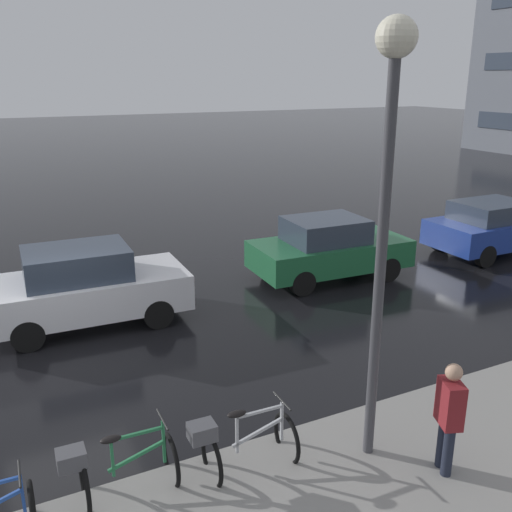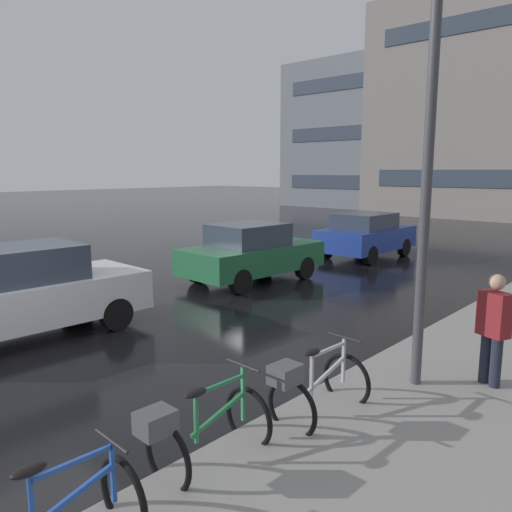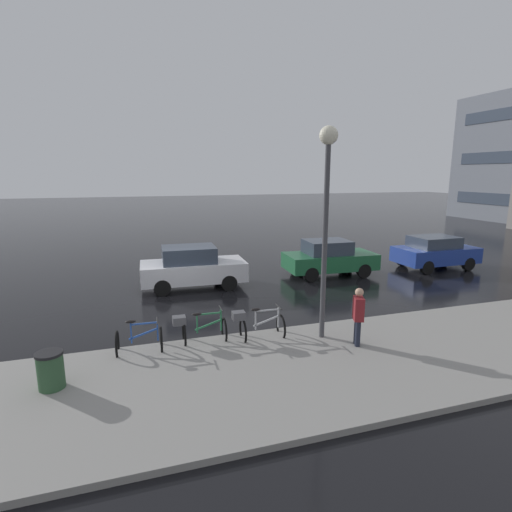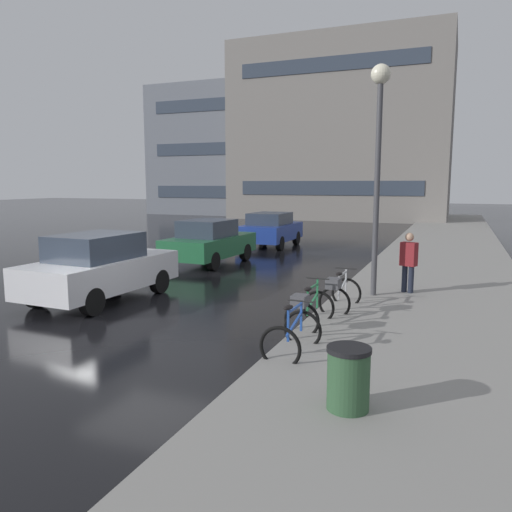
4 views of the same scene
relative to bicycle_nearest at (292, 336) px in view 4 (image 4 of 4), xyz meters
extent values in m
plane|color=black|center=(-3.95, 1.47, -0.40)|extent=(140.00, 140.00, 0.00)
cube|color=gray|center=(2.05, 11.47, -0.33)|extent=(4.80, 60.00, 0.14)
torus|color=black|center=(0.02, 0.54, -0.04)|extent=(0.72, 0.09, 0.72)
torus|color=black|center=(-0.02, -0.54, -0.04)|extent=(0.72, 0.09, 0.72)
cube|color=#234CA8|center=(-0.01, -0.19, 0.24)|extent=(0.04, 0.04, 0.55)
cube|color=#234CA8|center=(0.02, 0.46, 0.22)|extent=(0.04, 0.04, 0.52)
cube|color=#234CA8|center=(0.01, 0.13, 0.46)|extent=(0.06, 0.65, 0.04)
cube|color=#234CA8|center=(0.00, 0.11, 0.18)|extent=(0.07, 0.74, 0.27)
ellipsoid|color=black|center=(-0.01, -0.19, 0.54)|extent=(0.15, 0.27, 0.07)
cylinder|color=black|center=(0.02, 0.46, 0.50)|extent=(0.50, 0.05, 0.03)
torus|color=black|center=(-0.15, 2.25, -0.04)|extent=(0.72, 0.08, 0.72)
torus|color=black|center=(-0.18, 1.16, -0.04)|extent=(0.72, 0.08, 0.72)
cube|color=#237042|center=(-0.17, 1.51, 0.21)|extent=(0.04, 0.04, 0.51)
cube|color=#237042|center=(-0.15, 2.17, 0.26)|extent=(0.04, 0.04, 0.61)
cube|color=#237042|center=(-0.16, 1.84, 0.48)|extent=(0.06, 0.66, 0.04)
cube|color=#237042|center=(-0.16, 1.81, 0.16)|extent=(0.06, 0.74, 0.27)
ellipsoid|color=black|center=(-0.17, 1.51, 0.49)|extent=(0.15, 0.26, 0.07)
cylinder|color=black|center=(-0.15, 2.17, 0.59)|extent=(0.50, 0.04, 0.03)
cube|color=#4C4C51|center=(-0.18, 1.04, 0.36)|extent=(0.29, 0.35, 0.22)
torus|color=black|center=(0.12, 3.83, -0.04)|extent=(0.73, 0.08, 0.73)
torus|color=black|center=(0.09, 2.73, -0.04)|extent=(0.73, 0.08, 0.73)
cube|color=#ADAFB5|center=(0.10, 3.09, 0.24)|extent=(0.04, 0.04, 0.56)
cube|color=#ADAFB5|center=(0.12, 3.75, 0.26)|extent=(0.04, 0.04, 0.59)
cube|color=#ADAFB5|center=(0.11, 3.42, 0.50)|extent=(0.06, 0.66, 0.04)
cube|color=#ADAFB5|center=(0.11, 3.39, 0.19)|extent=(0.06, 0.75, 0.27)
ellipsoid|color=black|center=(0.10, 3.09, 0.55)|extent=(0.15, 0.26, 0.07)
cylinder|color=black|center=(0.12, 3.75, 0.57)|extent=(0.50, 0.04, 0.03)
cube|color=#4C4C51|center=(0.08, 2.61, 0.42)|extent=(0.29, 0.35, 0.22)
cube|color=silver|center=(-5.83, 2.30, 0.30)|extent=(2.05, 4.24, 0.76)
cube|color=#2D3847|center=(-5.83, 2.13, 1.00)|extent=(1.63, 2.16, 0.64)
cylinder|color=black|center=(-6.62, 3.62, -0.08)|extent=(0.24, 0.65, 0.64)
cylinder|color=black|center=(-4.93, 3.56, -0.08)|extent=(0.24, 0.65, 0.64)
cylinder|color=black|center=(-6.72, 1.04, -0.08)|extent=(0.24, 0.65, 0.64)
cylinder|color=black|center=(-5.03, 0.97, -0.08)|extent=(0.24, 0.65, 0.64)
cube|color=#1E6038|center=(-5.97, 8.56, 0.27)|extent=(2.07, 4.16, 0.70)
cube|color=#2D3847|center=(-5.98, 8.40, 0.93)|extent=(1.64, 2.02, 0.61)
cylinder|color=black|center=(-6.77, 9.86, -0.08)|extent=(0.25, 0.65, 0.64)
cylinder|color=black|center=(-5.07, 9.79, -0.08)|extent=(0.25, 0.65, 0.64)
cylinder|color=black|center=(-6.87, 7.33, -0.08)|extent=(0.25, 0.65, 0.64)
cylinder|color=black|center=(-5.18, 7.26, -0.08)|extent=(0.25, 0.65, 0.64)
cube|color=navy|center=(-5.63, 14.15, 0.29)|extent=(1.95, 3.88, 0.74)
cube|color=#2D3847|center=(-5.63, 14.00, 0.93)|extent=(1.60, 2.09, 0.54)
cylinder|color=black|center=(-6.51, 15.35, -0.08)|extent=(0.22, 0.64, 0.64)
cylinder|color=black|center=(-4.76, 15.35, -0.08)|extent=(0.22, 0.64, 0.64)
cylinder|color=black|center=(-6.51, 12.95, -0.08)|extent=(0.22, 0.64, 0.64)
cylinder|color=black|center=(-4.76, 12.95, -0.08)|extent=(0.22, 0.64, 0.64)
cylinder|color=#1E2333|center=(1.29, 5.53, 0.02)|extent=(0.14, 0.14, 0.84)
cylinder|color=#1E2333|center=(1.45, 5.47, 0.02)|extent=(0.14, 0.14, 0.84)
cube|color=maroon|center=(1.37, 5.50, 0.75)|extent=(0.46, 0.37, 0.61)
sphere|color=tan|center=(1.37, 5.50, 1.19)|extent=(0.22, 0.22, 0.22)
cylinder|color=#424247|center=(0.60, 4.86, 2.28)|extent=(0.14, 0.14, 5.35)
sphere|color=#F2EACC|center=(0.60, 4.86, 5.14)|extent=(0.48, 0.48, 0.48)
cylinder|color=#2D5133|center=(1.33, -1.83, 0.04)|extent=(0.53, 0.53, 0.89)
cylinder|color=black|center=(1.33, -1.83, 0.52)|extent=(0.56, 0.56, 0.06)
cube|color=gray|center=(-6.99, 35.11, 6.80)|extent=(17.45, 9.40, 14.39)
cube|color=#333D4C|center=(-6.99, 30.37, 2.19)|extent=(14.31, 0.06, 1.10)
cube|color=#333D4C|center=(-6.99, 30.37, 11.40)|extent=(14.31, 0.06, 1.10)
cube|color=slate|center=(-17.73, 37.57, 5.64)|extent=(15.69, 8.74, 12.08)
cube|color=#333D4C|center=(-17.73, 33.16, 1.77)|extent=(12.86, 0.06, 1.10)
cube|color=#333D4C|center=(-17.73, 33.16, 5.64)|extent=(12.86, 0.06, 1.10)
cube|color=#333D4C|center=(-17.73, 33.16, 9.50)|extent=(12.86, 0.06, 1.10)
camera|label=1|loc=(5.95, 0.45, 4.73)|focal=40.00mm
camera|label=2|loc=(3.41, -1.49, 2.66)|focal=35.00mm
camera|label=3|loc=(10.00, -0.03, 4.21)|focal=28.00mm
camera|label=4|loc=(2.49, -7.78, 2.56)|focal=35.00mm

